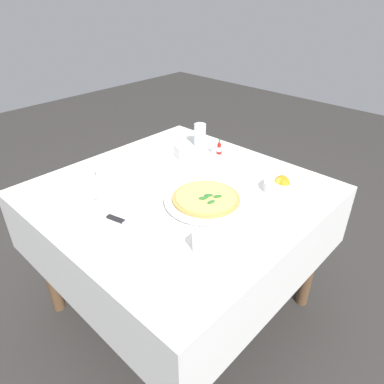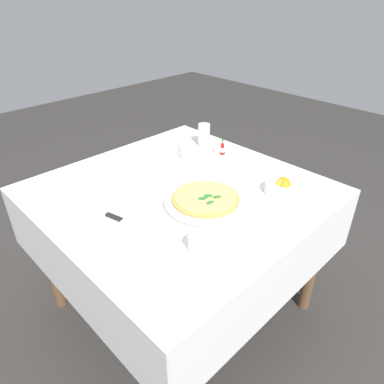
{
  "view_description": "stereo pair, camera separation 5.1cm",
  "coord_description": "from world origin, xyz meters",
  "px_view_note": "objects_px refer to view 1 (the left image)",
  "views": [
    {
      "loc": [
        0.94,
        -0.91,
        1.5
      ],
      "look_at": [
        0.08,
        0.0,
        0.74
      ],
      "focal_mm": 32.84,
      "sensor_mm": 36.0,
      "label": 1
    },
    {
      "loc": [
        0.98,
        -0.88,
        1.5
      ],
      "look_at": [
        0.08,
        0.0,
        0.74
      ],
      "focal_mm": 32.84,
      "sensor_mm": 36.0,
      "label": 2
    }
  ],
  "objects_px": {
    "coffee_cup_near_right": "(203,244)",
    "hot_sauce_bottle": "(219,148)",
    "coffee_cup_right_edge": "(104,173)",
    "water_glass_far_right": "(200,136)",
    "pizza": "(206,198)",
    "coffee_cup_far_left": "(85,202)",
    "dinner_knife": "(126,223)",
    "salt_shaker": "(224,150)",
    "menu_card": "(177,152)",
    "pizza_plate": "(206,201)",
    "pepper_shaker": "(214,149)",
    "citrus_bowl": "(282,185)",
    "napkin_folded": "(126,226)"
  },
  "relations": [
    {
      "from": "coffee_cup_right_edge",
      "to": "water_glass_far_right",
      "type": "height_order",
      "value": "water_glass_far_right"
    },
    {
      "from": "pepper_shaker",
      "to": "napkin_folded",
      "type": "bearing_deg",
      "value": -75.08
    },
    {
      "from": "coffee_cup_right_edge",
      "to": "coffee_cup_near_right",
      "type": "bearing_deg",
      "value": -6.21
    },
    {
      "from": "pizza_plate",
      "to": "water_glass_far_right",
      "type": "distance_m",
      "value": 0.59
    },
    {
      "from": "dinner_knife",
      "to": "hot_sauce_bottle",
      "type": "bearing_deg",
      "value": 89.18
    },
    {
      "from": "coffee_cup_far_left",
      "to": "napkin_folded",
      "type": "xyz_separation_m",
      "value": [
        0.22,
        0.03,
        -0.02
      ]
    },
    {
      "from": "coffee_cup_right_edge",
      "to": "coffee_cup_far_left",
      "type": "bearing_deg",
      "value": -51.47
    },
    {
      "from": "coffee_cup_near_right",
      "to": "coffee_cup_right_edge",
      "type": "relative_size",
      "value": 0.98
    },
    {
      "from": "coffee_cup_far_left",
      "to": "pepper_shaker",
      "type": "distance_m",
      "value": 0.75
    },
    {
      "from": "pizza",
      "to": "salt_shaker",
      "type": "height_order",
      "value": "salt_shaker"
    },
    {
      "from": "coffee_cup_near_right",
      "to": "hot_sauce_bottle",
      "type": "distance_m",
      "value": 0.78
    },
    {
      "from": "water_glass_far_right",
      "to": "dinner_knife",
      "type": "relative_size",
      "value": 0.62
    },
    {
      "from": "water_glass_far_right",
      "to": "pepper_shaker",
      "type": "relative_size",
      "value": 2.15
    },
    {
      "from": "dinner_knife",
      "to": "pepper_shaker",
      "type": "distance_m",
      "value": 0.75
    },
    {
      "from": "pizza",
      "to": "hot_sauce_bottle",
      "type": "distance_m",
      "value": 0.48
    },
    {
      "from": "pizza",
      "to": "coffee_cup_right_edge",
      "type": "bearing_deg",
      "value": -162.11
    },
    {
      "from": "pepper_shaker",
      "to": "pizza",
      "type": "bearing_deg",
      "value": -53.26
    },
    {
      "from": "water_glass_far_right",
      "to": "salt_shaker",
      "type": "bearing_deg",
      "value": -2.14
    },
    {
      "from": "pizza_plate",
      "to": "menu_card",
      "type": "xyz_separation_m",
      "value": [
        -0.39,
        0.22,
        0.02
      ]
    },
    {
      "from": "citrus_bowl",
      "to": "pepper_shaker",
      "type": "bearing_deg",
      "value": 168.25
    },
    {
      "from": "coffee_cup_right_edge",
      "to": "pepper_shaker",
      "type": "bearing_deg",
      "value": 70.81
    },
    {
      "from": "coffee_cup_near_right",
      "to": "water_glass_far_right",
      "type": "bearing_deg",
      "value": 132.94
    },
    {
      "from": "coffee_cup_near_right",
      "to": "hot_sauce_bottle",
      "type": "bearing_deg",
      "value": 125.7
    },
    {
      "from": "water_glass_far_right",
      "to": "pizza_plate",
      "type": "bearing_deg",
      "value": -45.34
    },
    {
      "from": "dinner_knife",
      "to": "menu_card",
      "type": "distance_m",
      "value": 0.62
    },
    {
      "from": "salt_shaker",
      "to": "menu_card",
      "type": "height_order",
      "value": "menu_card"
    },
    {
      "from": "dinner_knife",
      "to": "pizza",
      "type": "bearing_deg",
      "value": 59.66
    },
    {
      "from": "citrus_bowl",
      "to": "dinner_knife",
      "type": "bearing_deg",
      "value": -113.28
    },
    {
      "from": "pizza_plate",
      "to": "coffee_cup_far_left",
      "type": "relative_size",
      "value": 2.56
    },
    {
      "from": "coffee_cup_far_left",
      "to": "hot_sauce_bottle",
      "type": "xyz_separation_m",
      "value": [
        0.06,
        0.76,
        0.0
      ]
    },
    {
      "from": "pizza",
      "to": "coffee_cup_near_right",
      "type": "height_order",
      "value": "coffee_cup_near_right"
    },
    {
      "from": "pepper_shaker",
      "to": "dinner_knife",
      "type": "bearing_deg",
      "value": -74.86
    },
    {
      "from": "water_glass_far_right",
      "to": "pepper_shaker",
      "type": "distance_m",
      "value": 0.13
    },
    {
      "from": "coffee_cup_far_left",
      "to": "pepper_shaker",
      "type": "xyz_separation_m",
      "value": [
        0.03,
        0.75,
        -0.01
      ]
    },
    {
      "from": "coffee_cup_right_edge",
      "to": "pepper_shaker",
      "type": "xyz_separation_m",
      "value": [
        0.19,
        0.55,
        -0.0
      ]
    },
    {
      "from": "citrus_bowl",
      "to": "salt_shaker",
      "type": "xyz_separation_m",
      "value": [
        -0.41,
        0.12,
        -0.0
      ]
    },
    {
      "from": "pizza",
      "to": "water_glass_far_right",
      "type": "distance_m",
      "value": 0.59
    },
    {
      "from": "pizza",
      "to": "coffee_cup_right_edge",
      "type": "relative_size",
      "value": 2.08
    },
    {
      "from": "menu_card",
      "to": "pizza_plate",
      "type": "bearing_deg",
      "value": -4.04
    },
    {
      "from": "dinner_knife",
      "to": "citrus_bowl",
      "type": "distance_m",
      "value": 0.68
    },
    {
      "from": "pizza_plate",
      "to": "pizza",
      "type": "distance_m",
      "value": 0.01
    },
    {
      "from": "coffee_cup_near_right",
      "to": "menu_card",
      "type": "xyz_separation_m",
      "value": [
        -0.58,
        0.45,
        -0.0
      ]
    },
    {
      "from": "pizza_plate",
      "to": "hot_sauce_bottle",
      "type": "height_order",
      "value": "hot_sauce_bottle"
    },
    {
      "from": "coffee_cup_far_left",
      "to": "salt_shaker",
      "type": "bearing_deg",
      "value": 83.79
    },
    {
      "from": "pizza",
      "to": "dinner_knife",
      "type": "xyz_separation_m",
      "value": [
        -0.1,
        -0.33,
        -0.0
      ]
    },
    {
      "from": "hot_sauce_bottle",
      "to": "menu_card",
      "type": "xyz_separation_m",
      "value": [
        -0.13,
        -0.18,
        -0.0
      ]
    },
    {
      "from": "pizza",
      "to": "coffee_cup_right_edge",
      "type": "xyz_separation_m",
      "value": [
        -0.48,
        -0.16,
        0.0
      ]
    },
    {
      "from": "water_glass_far_right",
      "to": "dinner_knife",
      "type": "xyz_separation_m",
      "value": [
        0.32,
        -0.75,
        -0.03
      ]
    },
    {
      "from": "coffee_cup_right_edge",
      "to": "hot_sauce_bottle",
      "type": "relative_size",
      "value": 1.6
    },
    {
      "from": "citrus_bowl",
      "to": "hot_sauce_bottle",
      "type": "bearing_deg",
      "value": 166.26
    }
  ]
}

